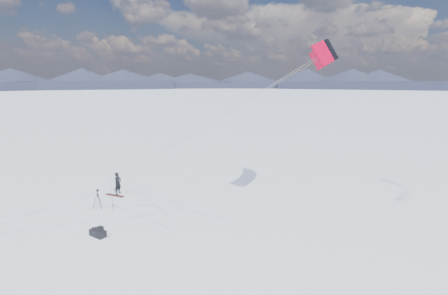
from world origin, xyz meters
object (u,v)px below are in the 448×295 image
Objects in this scene: snowboard at (115,195)px; tripod at (98,196)px; gear_bag_b at (99,231)px; gear_bag_a at (98,233)px; snowkiter at (119,194)px.

snowboard is 1.18× the size of tripod.
gear_bag_b is at bearing -55.44° from snowboard.
gear_bag_b is (4.42, -4.51, 0.13)m from snowboard.
tripod is 1.39× the size of gear_bag_a.
snowkiter is 6.69m from gear_bag_b.
gear_bag_a reaches higher than gear_bag_b.
tripod is at bearing -71.99° from snowboard.
gear_bag_b is (3.25, -2.31, -0.73)m from tripod.
tripod reaches higher than gear_bag_b.
gear_bag_a is (4.75, -5.16, 0.19)m from snowkiter.
snowkiter is 1.25× the size of tripod.
gear_bag_b is (4.51, -4.94, 0.15)m from snowkiter.
gear_bag_a is at bearing 10.15° from gear_bag_b.
snowboard is at bearing 124.85° from tripod.
snowkiter is 7.02m from gear_bag_a.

